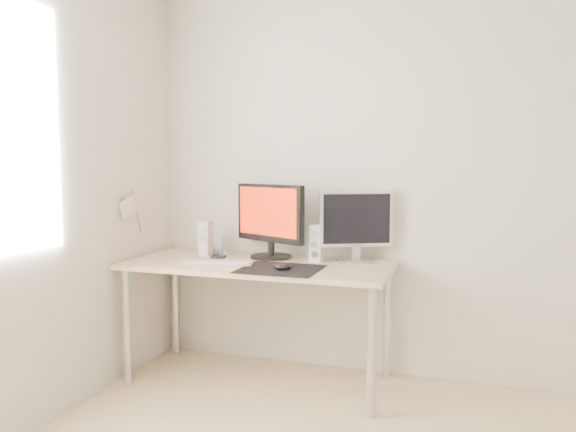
# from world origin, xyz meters

# --- Properties ---
(wall_back) EXTENTS (3.50, 0.00, 3.50)m
(wall_back) POSITION_xyz_m (0.00, 1.75, 1.25)
(wall_back) COLOR silver
(wall_back) RESTS_ON ground
(mousepad) EXTENTS (0.45, 0.40, 0.00)m
(mousepad) POSITION_xyz_m (-0.74, 1.22, 0.73)
(mousepad) COLOR black
(mousepad) RESTS_ON desk
(mouse) EXTENTS (0.11, 0.06, 0.04)m
(mouse) POSITION_xyz_m (-0.72, 1.19, 0.75)
(mouse) COLOR black
(mouse) RESTS_ON mousepad
(desk) EXTENTS (1.60, 0.70, 0.73)m
(desk) POSITION_xyz_m (-0.93, 1.38, 0.65)
(desk) COLOR #D1B587
(desk) RESTS_ON ground
(main_monitor) EXTENTS (0.52, 0.35, 0.47)m
(main_monitor) POSITION_xyz_m (-0.92, 1.56, 0.98)
(main_monitor) COLOR black
(main_monitor) RESTS_ON desk
(second_monitor) EXTENTS (0.42, 0.24, 0.43)m
(second_monitor) POSITION_xyz_m (-0.38, 1.59, 0.97)
(second_monitor) COLOR #B4B4B6
(second_monitor) RESTS_ON desk
(speaker_left) EXTENTS (0.07, 0.09, 0.23)m
(speaker_left) POSITION_xyz_m (-1.35, 1.52, 0.84)
(speaker_left) COLOR silver
(speaker_left) RESTS_ON desk
(speaker_right) EXTENTS (0.07, 0.09, 0.23)m
(speaker_right) POSITION_xyz_m (-0.61, 1.53, 0.84)
(speaker_right) COLOR white
(speaker_right) RESTS_ON desk
(keyboard) EXTENTS (0.44, 0.21, 0.02)m
(keyboard) POSITION_xyz_m (-1.14, 1.24, 0.74)
(keyboard) COLOR silver
(keyboard) RESTS_ON desk
(phone_dock) EXTENTS (0.08, 0.07, 0.14)m
(phone_dock) POSITION_xyz_m (-1.23, 1.45, 0.77)
(phone_dock) COLOR black
(phone_dock) RESTS_ON desk
(pennant) EXTENTS (0.01, 0.23, 0.29)m
(pennant) POSITION_xyz_m (-1.72, 1.24, 1.05)
(pennant) COLOR #A57F54
(pennant) RESTS_ON wall_left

